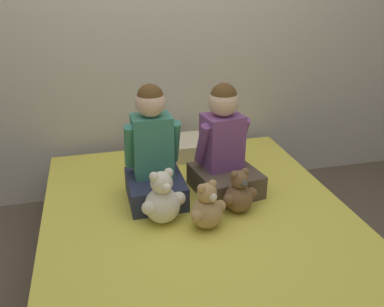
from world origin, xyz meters
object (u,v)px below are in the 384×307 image
at_px(teddy_bear_held_by_right_child, 239,194).
at_px(child_on_right, 224,150).
at_px(teddy_bear_between_children, 207,208).
at_px(bed, 203,254).
at_px(pillow_at_headboard, 171,149).
at_px(teddy_bear_held_by_left_child, 162,200).
at_px(child_on_left, 153,156).

bearing_deg(teddy_bear_held_by_right_child, child_on_right, 76.28).
bearing_deg(teddy_bear_between_children, teddy_bear_held_by_right_child, 2.00).
bearing_deg(bed, child_on_right, 57.32).
bearing_deg(bed, pillow_at_headboard, 90.00).
bearing_deg(pillow_at_headboard, teddy_bear_held_by_right_child, -74.73).
bearing_deg(teddy_bear_held_by_left_child, teddy_bear_between_children, -44.84).
bearing_deg(teddy_bear_held_by_left_child, pillow_at_headboard, 57.70).
relative_size(child_on_right, teddy_bear_between_children, 2.50).
relative_size(child_on_right, teddy_bear_held_by_left_child, 2.17).
distance_m(teddy_bear_held_by_left_child, teddy_bear_held_by_right_child, 0.40).
bearing_deg(teddy_bear_between_children, child_on_left, 95.58).
bearing_deg(pillow_at_headboard, teddy_bear_held_by_left_child, -104.16).
bearing_deg(pillow_at_headboard, child_on_right, -68.55).
bearing_deg(teddy_bear_between_children, teddy_bear_held_by_left_child, 128.84).
distance_m(bed, child_on_right, 0.58).
relative_size(teddy_bear_held_by_left_child, pillow_at_headboard, 0.55).
relative_size(bed, teddy_bear_held_by_right_child, 8.38).
bearing_deg(teddy_bear_between_children, child_on_right, 36.34).
bearing_deg(pillow_at_headboard, child_on_left, -110.58).
height_order(teddy_bear_held_by_right_child, pillow_at_headboard, teddy_bear_held_by_right_child).
relative_size(bed, child_on_left, 3.16).
xyz_separation_m(teddy_bear_between_children, pillow_at_headboard, (-0.01, 0.87, -0.05)).
xyz_separation_m(bed, teddy_bear_between_children, (0.01, -0.03, 0.30)).
height_order(child_on_left, teddy_bear_between_children, child_on_left).
height_order(bed, child_on_left, child_on_left).
xyz_separation_m(teddy_bear_held_by_left_child, pillow_at_headboard, (0.19, 0.76, -0.06)).
xyz_separation_m(child_on_right, teddy_bear_held_by_right_child, (0.01, -0.25, -0.14)).
distance_m(teddy_bear_between_children, pillow_at_headboard, 0.87).
relative_size(bed, pillow_at_headboard, 3.90).
bearing_deg(teddy_bear_between_children, pillow_at_headboard, 66.08).
distance_m(bed, pillow_at_headboard, 0.87).
xyz_separation_m(bed, teddy_bear_held_by_right_child, (0.21, 0.07, 0.30)).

